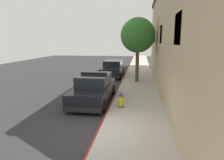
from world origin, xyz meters
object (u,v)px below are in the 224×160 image
fire_hydrant (121,100)px  street_tree (138,35)px  police_cruiser (94,89)px  parked_car_silver_ahead (113,69)px

fire_hydrant → street_tree: street_tree is taller
police_cruiser → parked_car_silver_ahead: (-0.09, 8.65, -0.00)m
police_cruiser → parked_car_silver_ahead: bearing=90.6°
street_tree → parked_car_silver_ahead: bearing=126.6°
fire_hydrant → parked_car_silver_ahead: bearing=100.0°
parked_car_silver_ahead → street_tree: bearing=-53.4°
parked_car_silver_ahead → fire_hydrant: size_ratio=6.37×
parked_car_silver_ahead → street_tree: size_ratio=0.95×
police_cruiser → street_tree: bearing=66.5°
parked_car_silver_ahead → fire_hydrant: bearing=-80.0°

